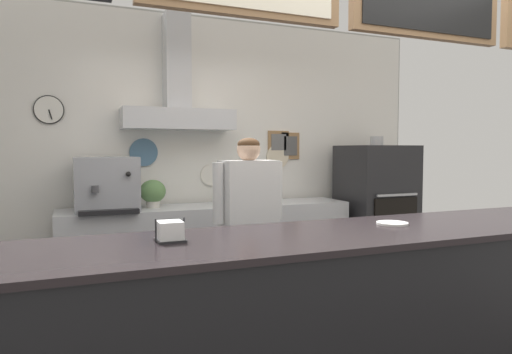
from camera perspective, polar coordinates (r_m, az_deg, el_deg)
The scene contains 10 objects.
back_wall_assembly at distance 4.65m, azimuth -5.53°, elevation 4.02°, with size 4.86×2.66×2.84m.
service_counter at distance 2.53m, azimuth 13.13°, elevation -18.50°, with size 3.91×0.73×1.08m.
back_prep_counter at distance 4.55m, azimuth -5.62°, elevation -9.48°, with size 2.80×0.55×0.94m.
pizza_oven at distance 5.22m, azimuth 14.70°, elevation -4.53°, with size 0.71×0.69×1.62m.
shop_worker at distance 3.46m, azimuth -0.92°, elevation -7.29°, with size 0.57×0.26×1.57m.
espresso_machine at distance 4.25m, azimuth -18.17°, elevation -0.86°, with size 0.54×0.54×0.48m.
potted_thyme at distance 4.36m, azimuth -12.75°, elevation -1.87°, with size 0.24×0.24×0.26m.
potted_basil at distance 4.48m, azimuth -3.34°, elevation -1.95°, with size 0.18×0.18×0.22m.
condiment_plate at distance 2.57m, azimuth 16.63°, elevation -5.56°, with size 0.17×0.17×0.01m.
napkin_holder at distance 2.05m, azimuth -10.66°, elevation -6.77°, with size 0.13×0.12×0.10m.
Camera 1 is at (-1.37, -2.36, 1.48)m, focal length 32.07 mm.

